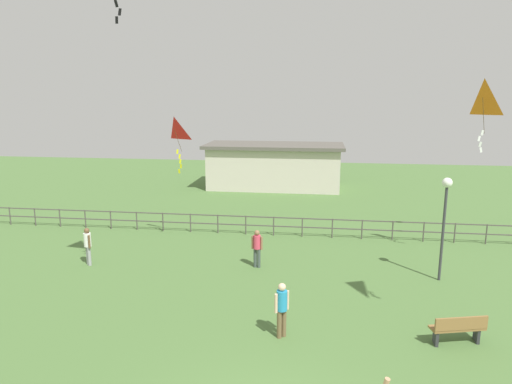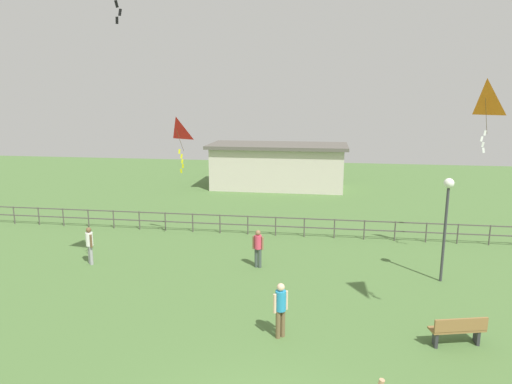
{
  "view_description": "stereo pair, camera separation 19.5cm",
  "coord_description": "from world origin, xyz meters",
  "px_view_note": "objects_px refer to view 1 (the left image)",
  "views": [
    {
      "loc": [
        0.92,
        -7.43,
        6.68
      ],
      "look_at": [
        -1.04,
        6.75,
        3.68
      ],
      "focal_mm": 32.1,
      "sensor_mm": 36.0,
      "label": 1
    },
    {
      "loc": [
        1.12,
        -7.4,
        6.68
      ],
      "look_at": [
        -1.04,
        6.75,
        3.68
      ],
      "focal_mm": 32.1,
      "sensor_mm": 36.0,
      "label": 2
    }
  ],
  "objects_px": {
    "person_2": "(257,246)",
    "person_3": "(88,244)",
    "person_0": "(282,306)",
    "kite_0": "(175,131)",
    "park_bench": "(458,328)",
    "kite_3": "(483,100)",
    "lamppost": "(445,205)"
  },
  "relations": [
    {
      "from": "person_2",
      "to": "person_3",
      "type": "bearing_deg",
      "value": -174.38
    },
    {
      "from": "person_0",
      "to": "kite_0",
      "type": "xyz_separation_m",
      "value": [
        -5.34,
        7.47,
        4.26
      ]
    },
    {
      "from": "kite_0",
      "to": "park_bench",
      "type": "bearing_deg",
      "value": -35.24
    },
    {
      "from": "person_2",
      "to": "person_3",
      "type": "distance_m",
      "value": 6.8
    },
    {
      "from": "kite_0",
      "to": "kite_3",
      "type": "height_order",
      "value": "kite_3"
    },
    {
      "from": "lamppost",
      "to": "kite_3",
      "type": "distance_m",
      "value": 4.33
    },
    {
      "from": "park_bench",
      "to": "person_2",
      "type": "bearing_deg",
      "value": 141.5
    },
    {
      "from": "kite_3",
      "to": "park_bench",
      "type": "bearing_deg",
      "value": -108.4
    },
    {
      "from": "person_0",
      "to": "kite_3",
      "type": "bearing_deg",
      "value": 43.57
    },
    {
      "from": "person_0",
      "to": "person_3",
      "type": "relative_size",
      "value": 1.05
    },
    {
      "from": "park_bench",
      "to": "lamppost",
      "type": "bearing_deg",
      "value": 82.19
    },
    {
      "from": "lamppost",
      "to": "kite_3",
      "type": "xyz_separation_m",
      "value": [
        1.46,
        1.68,
        3.71
      ]
    },
    {
      "from": "lamppost",
      "to": "person_3",
      "type": "height_order",
      "value": "lamppost"
    },
    {
      "from": "lamppost",
      "to": "park_bench",
      "type": "xyz_separation_m",
      "value": [
        -0.63,
        -4.61,
        -2.39
      ]
    },
    {
      "from": "person_2",
      "to": "person_0",
      "type": "bearing_deg",
      "value": -74.94
    },
    {
      "from": "lamppost",
      "to": "kite_3",
      "type": "height_order",
      "value": "kite_3"
    },
    {
      "from": "person_2",
      "to": "kite_3",
      "type": "xyz_separation_m",
      "value": [
        8.33,
        1.33,
        5.68
      ]
    },
    {
      "from": "person_2",
      "to": "kite_3",
      "type": "bearing_deg",
      "value": 9.06
    },
    {
      "from": "park_bench",
      "to": "person_0",
      "type": "xyz_separation_m",
      "value": [
        -4.83,
        -0.29,
        0.47
      ]
    },
    {
      "from": "park_bench",
      "to": "kite_3",
      "type": "bearing_deg",
      "value": 71.6
    },
    {
      "from": "person_3",
      "to": "kite_3",
      "type": "xyz_separation_m",
      "value": [
        15.1,
        1.99,
        5.68
      ]
    },
    {
      "from": "person_3",
      "to": "kite_0",
      "type": "distance_m",
      "value": 5.91
    },
    {
      "from": "lamppost",
      "to": "kite_0",
      "type": "bearing_deg",
      "value": 166.6
    },
    {
      "from": "lamppost",
      "to": "person_3",
      "type": "relative_size",
      "value": 2.5
    },
    {
      "from": "park_bench",
      "to": "kite_3",
      "type": "xyz_separation_m",
      "value": [
        2.09,
        6.29,
        6.1
      ]
    },
    {
      "from": "kite_0",
      "to": "kite_3",
      "type": "relative_size",
      "value": 0.9
    },
    {
      "from": "kite_0",
      "to": "lamppost",
      "type": "bearing_deg",
      "value": -13.4
    },
    {
      "from": "person_3",
      "to": "person_2",
      "type": "bearing_deg",
      "value": 5.62
    },
    {
      "from": "person_0",
      "to": "person_3",
      "type": "height_order",
      "value": "person_0"
    },
    {
      "from": "person_3",
      "to": "kite_0",
      "type": "xyz_separation_m",
      "value": [
        2.84,
        2.88,
        4.31
      ]
    },
    {
      "from": "lamppost",
      "to": "park_bench",
      "type": "bearing_deg",
      "value": -97.81
    },
    {
      "from": "park_bench",
      "to": "kite_3",
      "type": "relative_size",
      "value": 0.56
    }
  ]
}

